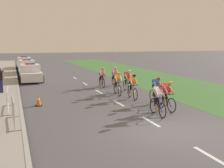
{
  "coord_description": "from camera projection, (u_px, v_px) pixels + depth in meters",
  "views": [
    {
      "loc": [
        -5.58,
        -9.6,
        3.47
      ],
      "look_at": [
        -0.36,
        5.5,
        1.1
      ],
      "focal_mm": 46.27,
      "sensor_mm": 36.0,
      "label": 1
    }
  ],
  "objects": [
    {
      "name": "cyclist_lead",
      "position": [
        158.0,
        99.0,
        13.49
      ],
      "size": [
        0.43,
        1.72,
        1.56
      ],
      "color": "black",
      "rests_on": "ground"
    },
    {
      "name": "traffic_cone_near",
      "position": [
        38.0,
        100.0,
        15.61
      ],
      "size": [
        0.36,
        0.36,
        0.64
      ],
      "color": "black",
      "rests_on": "ground"
    },
    {
      "name": "cyclist_fourth",
      "position": [
        133.0,
        86.0,
        17.47
      ],
      "size": [
        0.43,
        1.72,
        1.56
      ],
      "color": "black",
      "rests_on": "ground"
    },
    {
      "name": "spectator_middle",
      "position": [
        1.0,
        78.0,
        18.85
      ],
      "size": [
        0.4,
        0.44,
        1.68
      ],
      "color": "#23284C",
      "rests_on": "sidewalk_slab"
    },
    {
      "name": "cyclist_seventh",
      "position": [
        102.0,
        77.0,
        22.01
      ],
      "size": [
        0.43,
        1.72,
        1.56
      ],
      "color": "black",
      "rests_on": "ground"
    },
    {
      "name": "crowd_barrier_middle",
      "position": [
        8.0,
        100.0,
        14.05
      ],
      "size": [
        0.53,
        2.32,
        1.07
      ],
      "color": "#B7BABF",
      "rests_on": "sidewalk_slab"
    },
    {
      "name": "kerb_edge",
      "position": [
        18.0,
        85.0,
        22.66
      ],
      "size": [
        0.16,
        60.0,
        0.13
      ],
      "primitive_type": "cube",
      "color": "#9E9E99",
      "rests_on": "ground"
    },
    {
      "name": "cyclist_fifth",
      "position": [
        118.0,
        83.0,
        18.74
      ],
      "size": [
        0.44,
        1.72,
        1.56
      ],
      "color": "black",
      "rests_on": "ground"
    },
    {
      "name": "grass_verge",
      "position": [
        156.0,
        79.0,
        26.6
      ],
      "size": [
        7.0,
        60.0,
        0.01
      ],
      "primitive_type": "cube",
      "color": "#3D7033",
      "rests_on": "ground"
    },
    {
      "name": "cyclist_second",
      "position": [
        166.0,
        95.0,
        14.51
      ],
      "size": [
        0.45,
        1.72,
        1.56
      ],
      "color": "black",
      "rests_on": "ground"
    },
    {
      "name": "cyclist_third",
      "position": [
        156.0,
        90.0,
        16.06
      ],
      "size": [
        0.43,
        1.72,
        1.56
      ],
      "color": "black",
      "rests_on": "ground"
    },
    {
      "name": "cyclist_eighth",
      "position": [
        115.0,
        76.0,
        22.56
      ],
      "size": [
        0.45,
        1.72,
        1.56
      ],
      "color": "black",
      "rests_on": "ground"
    },
    {
      "name": "police_car_second",
      "position": [
        27.0,
        68.0,
        30.84
      ],
      "size": [
        2.07,
        4.44,
        1.59
      ],
      "color": "silver",
      "rests_on": "ground"
    },
    {
      "name": "cyclist_sixth",
      "position": [
        127.0,
        80.0,
        20.01
      ],
      "size": [
        0.42,
        1.72,
        1.56
      ],
      "color": "black",
      "rests_on": "ground"
    },
    {
      "name": "ground_plane",
      "position": [
        166.0,
        131.0,
        11.29
      ],
      "size": [
        160.0,
        160.0,
        0.0
      ],
      "primitive_type": "plane",
      "color": "#4C4C51"
    },
    {
      "name": "crowd_barrier_front",
      "position": [
        13.0,
        111.0,
        11.77
      ],
      "size": [
        0.59,
        2.32,
        1.07
      ],
      "color": "#B7BABF",
      "rests_on": "sidewalk_slab"
    },
    {
      "name": "police_car_third",
      "position": [
        24.0,
        63.0,
        36.64
      ],
      "size": [
        2.14,
        4.47,
        1.59
      ],
      "color": "white",
      "rests_on": "ground"
    },
    {
      "name": "lane_markings_centre",
      "position": [
        108.0,
        97.0,
        18.16
      ],
      "size": [
        0.14,
        21.6,
        0.01
      ],
      "color": "white",
      "rests_on": "ground"
    },
    {
      "name": "police_car_nearest",
      "position": [
        30.0,
        73.0,
        25.26
      ],
      "size": [
        2.05,
        4.43,
        1.59
      ],
      "color": "white",
      "rests_on": "ground"
    }
  ]
}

